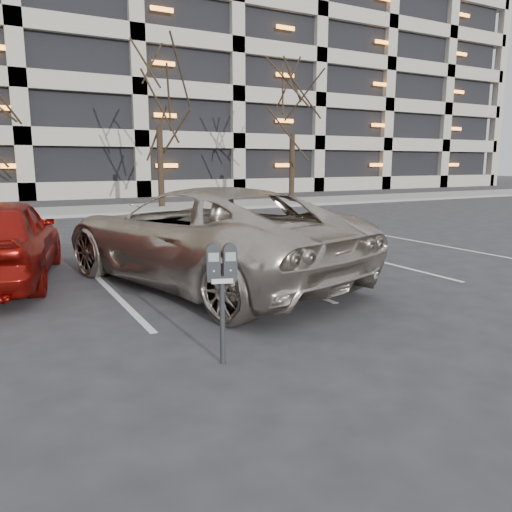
{
  "coord_description": "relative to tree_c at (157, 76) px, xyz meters",
  "views": [
    {
      "loc": [
        -3.1,
        -6.06,
        2.08
      ],
      "look_at": [
        -0.13,
        -0.6,
        0.91
      ],
      "focal_mm": 35.0,
      "sensor_mm": 36.0,
      "label": 1
    }
  ],
  "objects": [
    {
      "name": "stall_lines",
      "position": [
        -5.4,
        -13.7,
        -5.77
      ],
      "size": [
        16.9,
        5.2,
        0.0
      ],
      "color": "silver",
      "rests_on": "ground"
    },
    {
      "name": "parking_meter",
      "position": [
        -5.04,
        -17.54,
        -4.82
      ],
      "size": [
        0.34,
        0.22,
        1.25
      ],
      "rotation": [
        0.0,
        0.0,
        -0.33
      ],
      "color": "black",
      "rests_on": "ground"
    },
    {
      "name": "tree_c",
      "position": [
        0.0,
        0.0,
        0.0
      ],
      "size": [
        3.52,
        3.52,
        7.99
      ],
      "color": "black",
      "rests_on": "ground"
    },
    {
      "name": "sidewalk",
      "position": [
        -4.0,
        0.0,
        -5.72
      ],
      "size": [
        80.0,
        4.0,
        0.12
      ],
      "primitive_type": "cube",
      "color": "gray",
      "rests_on": "ground"
    },
    {
      "name": "suv_silver",
      "position": [
        -3.8,
        -14.09,
        -4.94
      ],
      "size": [
        4.28,
        6.56,
        1.68
      ],
      "rotation": [
        0.0,
        0.0,
        3.41
      ],
      "color": "#B4A899",
      "rests_on": "ground"
    },
    {
      "name": "parking_garage",
      "position": [
        8.0,
        17.84,
        3.49
      ],
      "size": [
        52.0,
        20.0,
        19.0
      ],
      "color": "black",
      "rests_on": "ground"
    },
    {
      "name": "tree_d",
      "position": [
        7.0,
        0.0,
        -0.16
      ],
      "size": [
        3.42,
        3.42,
        7.77
      ],
      "color": "black",
      "rests_on": "ground"
    },
    {
      "name": "ground",
      "position": [
        -4.0,
        -16.0,
        -5.78
      ],
      "size": [
        140.0,
        140.0,
        0.0
      ],
      "primitive_type": "plane",
      "color": "#28282B",
      "rests_on": "ground"
    }
  ]
}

